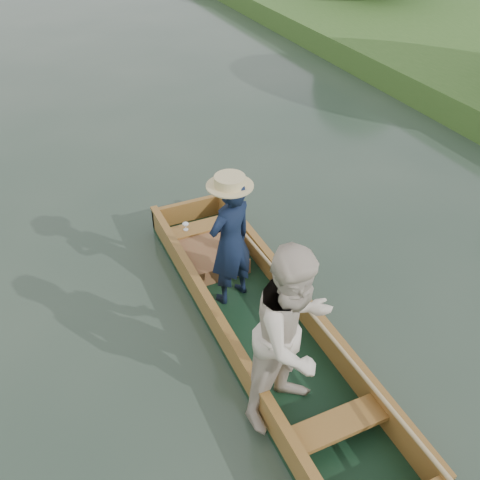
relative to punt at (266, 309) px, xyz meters
name	(u,v)px	position (x,y,z in m)	size (l,w,h in m)	color
ground	(261,332)	(0.14, 0.35, -0.73)	(120.00, 120.00, 0.00)	#283D30
punt	(266,309)	(0.00, 0.00, 0.00)	(1.37, 5.29, 2.05)	black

